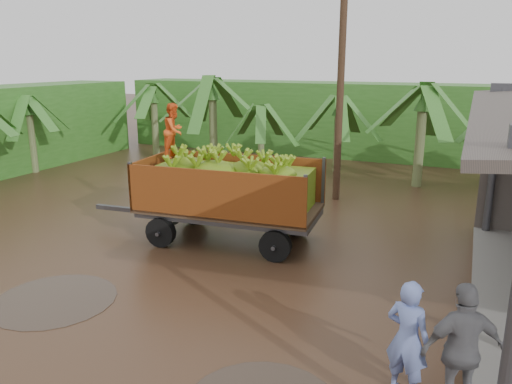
% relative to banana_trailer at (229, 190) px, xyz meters
% --- Properties ---
extents(ground, '(100.00, 100.00, 0.00)m').
position_rel_banana_trailer_xyz_m(ground, '(1.02, -2.29, -1.40)').
color(ground, black).
rests_on(ground, ground).
extents(hedge_north, '(22.00, 3.00, 3.60)m').
position_rel_banana_trailer_xyz_m(hedge_north, '(-0.98, 13.71, 0.40)').
color(hedge_north, '#2D661E').
rests_on(hedge_north, ground).
extents(banana_trailer, '(6.56, 2.66, 3.61)m').
position_rel_banana_trailer_xyz_m(banana_trailer, '(0.00, 0.00, 0.00)').
color(banana_trailer, '#994915').
rests_on(banana_trailer, ground).
extents(man_blue, '(0.75, 0.61, 1.77)m').
position_rel_banana_trailer_xyz_m(man_blue, '(5.16, -4.68, -0.52)').
color(man_blue, '#7084CC').
rests_on(man_blue, ground).
extents(man_grey, '(1.21, 0.93, 1.91)m').
position_rel_banana_trailer_xyz_m(man_grey, '(5.88, -4.79, -0.45)').
color(man_grey, slate).
rests_on(man_grey, ground).
extents(utility_pole, '(1.20, 0.24, 7.89)m').
position_rel_banana_trailer_xyz_m(utility_pole, '(1.56, 5.18, 2.60)').
color(utility_pole, '#47301E').
rests_on(utility_pole, ground).
extents(banana_plants, '(24.43, 20.89, 4.14)m').
position_rel_banana_trailer_xyz_m(banana_plants, '(-4.69, 3.81, 0.42)').
color(banana_plants, '#2D661E').
rests_on(banana_plants, ground).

